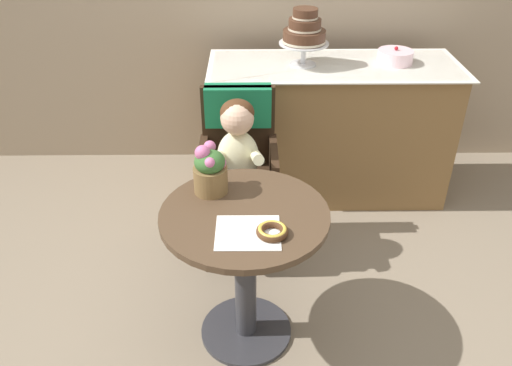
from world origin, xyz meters
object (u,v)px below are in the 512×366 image
object	(u,v)px
wicker_chair	(238,147)
seated_child	(238,155)
flower_vase	(210,170)
donut_front	(272,231)
cafe_table	(245,251)
tiered_cake_stand	(304,32)
round_layer_cake	(395,57)

from	to	relation	value
wicker_chair	seated_child	size ratio (longest dim) A/B	1.31
wicker_chair	flower_vase	distance (m)	0.60
donut_front	seated_child	bearing A→B (deg)	101.59
seated_child	cafe_table	bearing A→B (deg)	-86.12
wicker_chair	tiered_cake_stand	bearing A→B (deg)	55.88
cafe_table	tiered_cake_stand	world-z (taller)	tiered_cake_stand
flower_vase	tiered_cake_stand	size ratio (longest dim) A/B	0.67
seated_child	tiered_cake_stand	world-z (taller)	tiered_cake_stand
seated_child	donut_front	bearing A→B (deg)	-78.41
cafe_table	flower_vase	bearing A→B (deg)	131.94
wicker_chair	donut_front	size ratio (longest dim) A/B	7.47
wicker_chair	tiered_cake_stand	size ratio (longest dim) A/B	2.81
wicker_chair	round_layer_cake	xyz separation A→B (m)	(0.96, 0.60, 0.30)
seated_child	tiered_cake_stand	size ratio (longest dim) A/B	2.14
donut_front	tiered_cake_stand	distance (m)	1.52
flower_vase	tiered_cake_stand	distance (m)	1.27
seated_child	tiered_cake_stand	xyz separation A→B (m)	(0.39, 0.73, 0.42)
cafe_table	flower_vase	world-z (taller)	flower_vase
flower_vase	tiered_cake_stand	world-z (taller)	tiered_cake_stand
cafe_table	round_layer_cake	distance (m)	1.67
wicker_chair	donut_front	xyz separation A→B (m)	(0.15, -0.88, 0.10)
cafe_table	round_layer_cake	bearing A→B (deg)	55.26
seated_child	tiered_cake_stand	bearing A→B (deg)	61.86
cafe_table	wicker_chair	xyz separation A→B (m)	(-0.04, 0.73, 0.13)
wicker_chair	flower_vase	xyz separation A→B (m)	(-0.11, -0.56, 0.19)
wicker_chair	cafe_table	bearing A→B (deg)	-86.85
seated_child	flower_vase	size ratio (longest dim) A/B	3.18
seated_child	tiered_cake_stand	distance (m)	0.93
cafe_table	seated_child	size ratio (longest dim) A/B	0.99
donut_front	round_layer_cake	size ratio (longest dim) A/B	0.59
wicker_chair	flower_vase	world-z (taller)	wicker_chair
cafe_table	tiered_cake_stand	distance (m)	1.47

